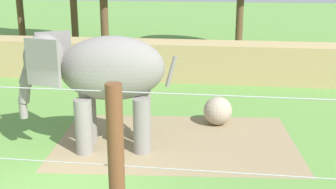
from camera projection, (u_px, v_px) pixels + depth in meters
name	position (u px, v px, depth m)	size (l,w,h in m)	color
ground_plane	(55.00, 189.00, 10.07)	(120.00, 120.00, 0.00)	#609342
dirt_patch	(176.00, 141.00, 12.85)	(6.96, 4.52, 0.01)	#937F5B
embankment_wall	(144.00, 60.00, 20.17)	(36.00, 1.80, 1.72)	tan
elephant	(100.00, 74.00, 11.86)	(4.37, 2.17, 3.27)	gray
enrichment_ball	(218.00, 111.00, 14.13)	(0.93, 0.93, 0.93)	tan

